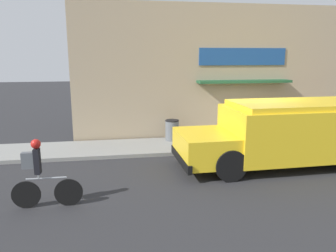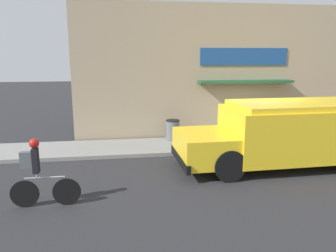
{
  "view_description": "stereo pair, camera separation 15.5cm",
  "coord_description": "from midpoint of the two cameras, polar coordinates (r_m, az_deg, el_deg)",
  "views": [
    {
      "loc": [
        -4.74,
        -10.52,
        3.35
      ],
      "look_at": [
        -3.02,
        -0.2,
        1.1
      ],
      "focal_mm": 35.0,
      "sensor_mm": 36.0,
      "label": 1
    },
    {
      "loc": [
        -4.59,
        -10.55,
        3.35
      ],
      "look_at": [
        -3.02,
        -0.2,
        1.1
      ],
      "focal_mm": 35.0,
      "sensor_mm": 36.0,
      "label": 2
    }
  ],
  "objects": [
    {
      "name": "sidewalk",
      "position": [
        12.92,
        12.07,
        -2.88
      ],
      "size": [
        28.0,
        2.11,
        0.13
      ],
      "color": "gray",
      "rests_on": "ground_plane"
    },
    {
      "name": "school_bus",
      "position": [
        10.72,
        20.06,
        -0.97
      ],
      "size": [
        6.38,
        2.74,
        1.98
      ],
      "rotation": [
        0.0,
        0.0,
        0.03
      ],
      "color": "yellow",
      "rests_on": "ground_plane"
    },
    {
      "name": "ground_plane",
      "position": [
        12.0,
        13.89,
        -4.44
      ],
      "size": [
        70.0,
        70.0,
        0.0
      ],
      "primitive_type": "plane",
      "color": "#2B2B2D"
    },
    {
      "name": "trash_bin",
      "position": [
        12.69,
        0.36,
        -0.72
      ],
      "size": [
        0.53,
        0.53,
        0.8
      ],
      "color": "slate",
      "rests_on": "sidewalk"
    },
    {
      "name": "storefront",
      "position": [
        13.66,
        10.72,
        9.09
      ],
      "size": [
        12.69,
        0.8,
        5.35
      ],
      "color": "tan",
      "rests_on": "ground_plane"
    },
    {
      "name": "cyclist",
      "position": [
        7.88,
        -21.88,
        -7.8
      ],
      "size": [
        1.55,
        0.21,
        1.59
      ],
      "rotation": [
        0.0,
        0.0,
        -0.02
      ],
      "color": "black",
      "rests_on": "ground_plane"
    }
  ]
}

